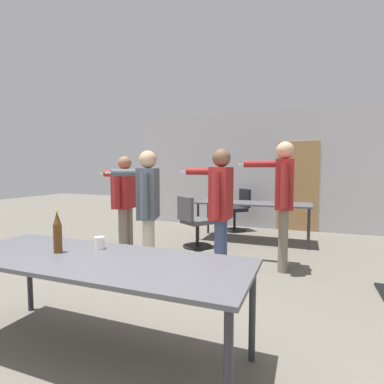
{
  "coord_description": "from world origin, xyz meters",
  "views": [
    {
      "loc": [
        1.3,
        -1.5,
        1.42
      ],
      "look_at": [
        -0.18,
        2.35,
        1.1
      ],
      "focal_mm": 28.0,
      "sensor_mm": 36.0,
      "label": 1
    }
  ],
  "objects_px": {
    "person_left_plaid": "(124,197)",
    "person_center_tall": "(220,202)",
    "person_right_polo": "(283,193)",
    "beer_bottle": "(58,233)",
    "office_chair_far_left": "(238,211)",
    "office_chair_side_rolled": "(194,224)",
    "person_near_casual": "(147,202)",
    "drink_cup": "(99,243)"
  },
  "relations": [
    {
      "from": "person_right_polo",
      "to": "office_chair_side_rolled",
      "type": "distance_m",
      "value": 1.84
    },
    {
      "from": "person_right_polo",
      "to": "beer_bottle",
      "type": "relative_size",
      "value": 5.33
    },
    {
      "from": "person_right_polo",
      "to": "office_chair_side_rolled",
      "type": "height_order",
      "value": "person_right_polo"
    },
    {
      "from": "beer_bottle",
      "to": "office_chair_far_left",
      "type": "bearing_deg",
      "value": 86.03
    },
    {
      "from": "person_near_casual",
      "to": "beer_bottle",
      "type": "relative_size",
      "value": 4.9
    },
    {
      "from": "drink_cup",
      "to": "person_near_casual",
      "type": "bearing_deg",
      "value": 102.47
    },
    {
      "from": "person_left_plaid",
      "to": "person_center_tall",
      "type": "bearing_deg",
      "value": -115.03
    },
    {
      "from": "person_near_casual",
      "to": "office_chair_side_rolled",
      "type": "relative_size",
      "value": 1.77
    },
    {
      "from": "person_near_casual",
      "to": "drink_cup",
      "type": "distance_m",
      "value": 1.35
    },
    {
      "from": "person_right_polo",
      "to": "person_near_casual",
      "type": "xyz_separation_m",
      "value": [
        -1.57,
        -1.01,
        -0.09
      ]
    },
    {
      "from": "person_left_plaid",
      "to": "person_near_casual",
      "type": "bearing_deg",
      "value": -139.34
    },
    {
      "from": "office_chair_far_left",
      "to": "beer_bottle",
      "type": "bearing_deg",
      "value": 135.02
    },
    {
      "from": "person_center_tall",
      "to": "office_chair_far_left",
      "type": "distance_m",
      "value": 3.31
    },
    {
      "from": "person_center_tall",
      "to": "drink_cup",
      "type": "bearing_deg",
      "value": 159.09
    },
    {
      "from": "office_chair_side_rolled",
      "to": "office_chair_far_left",
      "type": "bearing_deg",
      "value": 111.41
    },
    {
      "from": "person_center_tall",
      "to": "person_right_polo",
      "type": "xyz_separation_m",
      "value": [
        0.68,
        0.78,
        0.08
      ]
    },
    {
      "from": "person_near_casual",
      "to": "drink_cup",
      "type": "height_order",
      "value": "person_near_casual"
    },
    {
      "from": "office_chair_far_left",
      "to": "beer_bottle",
      "type": "relative_size",
      "value": 2.85
    },
    {
      "from": "person_left_plaid",
      "to": "beer_bottle",
      "type": "relative_size",
      "value": 4.83
    },
    {
      "from": "office_chair_far_left",
      "to": "beer_bottle",
      "type": "height_order",
      "value": "beer_bottle"
    },
    {
      "from": "person_center_tall",
      "to": "office_chair_side_rolled",
      "type": "height_order",
      "value": "person_center_tall"
    },
    {
      "from": "person_center_tall",
      "to": "office_chair_side_rolled",
      "type": "xyz_separation_m",
      "value": [
        -0.89,
        1.45,
        -0.58
      ]
    },
    {
      "from": "drink_cup",
      "to": "person_center_tall",
      "type": "bearing_deg",
      "value": 68.91
    },
    {
      "from": "person_left_plaid",
      "to": "person_near_casual",
      "type": "height_order",
      "value": "person_near_casual"
    },
    {
      "from": "person_left_plaid",
      "to": "office_chair_side_rolled",
      "type": "height_order",
      "value": "person_left_plaid"
    },
    {
      "from": "person_center_tall",
      "to": "person_near_casual",
      "type": "distance_m",
      "value": 0.91
    },
    {
      "from": "office_chair_side_rolled",
      "to": "drink_cup",
      "type": "relative_size",
      "value": 9.23
    },
    {
      "from": "person_center_tall",
      "to": "person_near_casual",
      "type": "xyz_separation_m",
      "value": [
        -0.88,
        -0.23,
        -0.02
      ]
    },
    {
      "from": "drink_cup",
      "to": "beer_bottle",
      "type": "bearing_deg",
      "value": -139.23
    },
    {
      "from": "person_center_tall",
      "to": "beer_bottle",
      "type": "distance_m",
      "value": 1.93
    },
    {
      "from": "office_chair_far_left",
      "to": "person_center_tall",
      "type": "bearing_deg",
      "value": 147.55
    },
    {
      "from": "person_near_casual",
      "to": "beer_bottle",
      "type": "height_order",
      "value": "person_near_casual"
    },
    {
      "from": "person_right_polo",
      "to": "person_near_casual",
      "type": "bearing_deg",
      "value": 118.97
    },
    {
      "from": "beer_bottle",
      "to": "person_left_plaid",
      "type": "bearing_deg",
      "value": 112.02
    },
    {
      "from": "office_chair_far_left",
      "to": "person_near_casual",
      "type": "bearing_deg",
      "value": 132.45
    },
    {
      "from": "person_left_plaid",
      "to": "beer_bottle",
      "type": "distance_m",
      "value": 2.53
    },
    {
      "from": "person_left_plaid",
      "to": "person_right_polo",
      "type": "bearing_deg",
      "value": -92.3
    },
    {
      "from": "drink_cup",
      "to": "person_right_polo",
      "type": "bearing_deg",
      "value": 61.11
    },
    {
      "from": "person_right_polo",
      "to": "drink_cup",
      "type": "distance_m",
      "value": 2.66
    },
    {
      "from": "office_chair_far_left",
      "to": "person_left_plaid",
      "type": "bearing_deg",
      "value": 112.74
    },
    {
      "from": "office_chair_far_left",
      "to": "office_chair_side_rolled",
      "type": "height_order",
      "value": "office_chair_far_left"
    },
    {
      "from": "person_left_plaid",
      "to": "office_chair_far_left",
      "type": "xyz_separation_m",
      "value": [
        1.29,
        2.62,
        -0.51
      ]
    }
  ]
}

